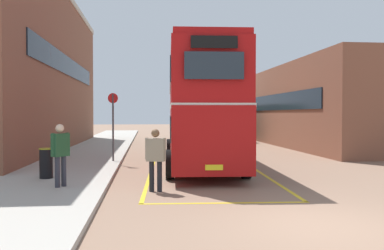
# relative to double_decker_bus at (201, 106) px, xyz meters

# --- Properties ---
(ground_plane) EXTENTS (135.60, 135.60, 0.00)m
(ground_plane) POSITION_rel_double_decker_bus_xyz_m (1.16, 5.28, -2.51)
(ground_plane) COLOR #846651
(sidewalk_left) EXTENTS (4.00, 57.60, 0.14)m
(sidewalk_left) POSITION_rel_double_decker_bus_xyz_m (-5.34, 7.68, -2.44)
(sidewalk_left) COLOR #A39E93
(sidewalk_left) RESTS_ON ground
(brick_building_left) EXTENTS (5.76, 23.55, 9.59)m
(brick_building_left) POSITION_rel_double_decker_bus_xyz_m (-9.76, 9.20, 2.29)
(brick_building_left) COLOR brown
(brick_building_left) RESTS_ON ground
(depot_building_right) EXTENTS (7.67, 17.94, 5.47)m
(depot_building_right) POSITION_rel_double_decker_bus_xyz_m (10.46, 10.29, 0.22)
(depot_building_right) COLOR brown
(depot_building_right) RESTS_ON ground
(double_decker_bus) EXTENTS (3.21, 9.91, 4.75)m
(double_decker_bus) POSITION_rel_double_decker_bus_xyz_m (0.00, 0.00, 0.00)
(double_decker_bus) COLOR black
(double_decker_bus) RESTS_ON ground
(single_deck_bus) EXTENTS (3.18, 9.90, 3.02)m
(single_deck_bus) POSITION_rel_double_decker_bus_xyz_m (4.31, 19.76, -0.87)
(single_deck_bus) COLOR black
(single_deck_bus) RESTS_ON ground
(pedestrian_boarding) EXTENTS (0.58, 0.32, 1.77)m
(pedestrian_boarding) POSITION_rel_double_decker_bus_xyz_m (-1.96, -5.13, -1.48)
(pedestrian_boarding) COLOR black
(pedestrian_boarding) RESTS_ON ground
(pedestrian_waiting_near) EXTENTS (0.48, 0.53, 1.77)m
(pedestrian_waiting_near) POSITION_rel_double_decker_bus_xyz_m (-4.62, -4.85, -1.34)
(pedestrian_waiting_near) COLOR #2D2D38
(pedestrian_waiting_near) RESTS_ON sidewalk_left
(litter_bin) EXTENTS (0.44, 0.44, 0.96)m
(litter_bin) POSITION_rel_double_decker_bus_xyz_m (-5.40, -3.20, -1.89)
(litter_bin) COLOR black
(litter_bin) RESTS_ON sidewalk_left
(bus_stop_sign) EXTENTS (0.44, 0.08, 2.97)m
(bus_stop_sign) POSITION_rel_double_decker_bus_xyz_m (-3.68, 1.63, -0.61)
(bus_stop_sign) COLOR #4C4C51
(bus_stop_sign) RESTS_ON sidewalk_left
(bay_marking_yellow) EXTENTS (4.81, 12.01, 0.01)m
(bay_marking_yellow) POSITION_rel_double_decker_bus_xyz_m (-0.05, -1.87, -2.51)
(bay_marking_yellow) COLOR gold
(bay_marking_yellow) RESTS_ON ground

